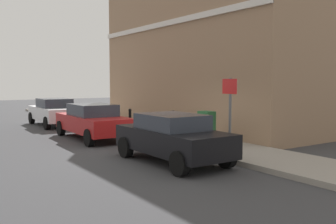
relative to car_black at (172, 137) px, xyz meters
name	(u,v)px	position (x,y,z in m)	size (l,w,h in m)	color
ground	(157,152)	(0.47, 1.56, -0.74)	(80.00, 80.00, 0.00)	#38383A
sidewalk	(126,128)	(2.46, 7.56, -0.67)	(2.44, 30.00, 0.15)	gray
corner_building	(224,42)	(7.20, 5.75, 3.63)	(7.16, 12.40, 8.73)	#937256
car_black	(172,137)	(0.00, 0.00, 0.00)	(1.81, 3.94, 1.40)	black
car_red	(93,121)	(-0.13, 5.53, 0.00)	(1.89, 4.46, 1.42)	maroon
car_white	(54,112)	(-0.03, 11.04, 0.01)	(1.84, 4.23, 1.45)	silver
utility_cabinet	(206,129)	(2.37, 1.32, -0.06)	(0.46, 0.61, 1.15)	#1E4C28
bollard_near_cabinet	(173,122)	(2.47, 3.52, -0.04)	(0.14, 0.14, 1.04)	black
bollard_far_kerb	(130,120)	(1.49, 5.35, -0.04)	(0.14, 0.14, 1.04)	black
street_sign	(230,105)	(1.50, -0.78, 0.92)	(0.08, 0.60, 2.30)	#59595B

